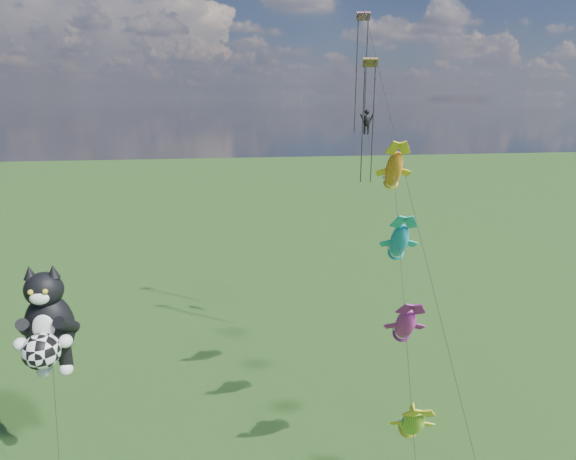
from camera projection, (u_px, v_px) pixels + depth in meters
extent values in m
cylinder|color=black|center=(57.00, 437.00, 23.18)|extent=(0.48, 2.68, 6.70)
ellipsoid|color=black|center=(50.00, 327.00, 23.40)|extent=(2.57, 2.21, 3.36)
ellipsoid|color=black|center=(44.00, 290.00, 22.77)|extent=(2.01, 1.87, 1.70)
cone|color=black|center=(29.00, 272.00, 22.46)|extent=(0.67, 0.67, 0.63)
cone|color=black|center=(53.00, 271.00, 22.61)|extent=(0.67, 0.67, 0.63)
ellipsoid|color=white|center=(39.00, 298.00, 22.16)|extent=(0.94, 0.57, 0.61)
ellipsoid|color=white|center=(44.00, 328.00, 22.56)|extent=(1.10, 0.55, 1.39)
sphere|color=gold|center=(30.00, 292.00, 21.95)|extent=(0.25, 0.25, 0.25)
sphere|color=gold|center=(45.00, 292.00, 22.04)|extent=(0.25, 0.25, 0.25)
sphere|color=white|center=(20.00, 344.00, 22.27)|extent=(0.63, 0.63, 0.63)
sphere|color=white|center=(66.00, 341.00, 22.55)|extent=(0.63, 0.63, 0.63)
sphere|color=white|center=(44.00, 371.00, 23.76)|extent=(0.67, 0.67, 0.67)
sphere|color=white|center=(66.00, 369.00, 23.91)|extent=(0.67, 0.67, 0.67)
sphere|color=white|center=(42.00, 351.00, 22.18)|extent=(1.69, 1.69, 1.69)
cylinder|color=black|center=(404.00, 308.00, 23.87)|extent=(3.12, 15.54, 18.13)
ellipsoid|color=green|center=(413.00, 422.00, 21.56)|extent=(1.42, 2.69, 2.73)
ellipsoid|color=#D8339D|center=(405.00, 324.00, 23.52)|extent=(1.42, 2.69, 2.73)
ellipsoid|color=#1978BF|center=(399.00, 241.00, 25.48)|extent=(1.42, 2.69, 2.73)
ellipsoid|color=red|center=(394.00, 169.00, 27.43)|extent=(1.42, 2.69, 2.73)
cylinder|color=black|center=(413.00, 205.00, 29.79)|extent=(2.24, 16.95, 25.45)
cube|color=#3A9C19|center=(370.00, 62.00, 32.36)|extent=(1.01, 0.55, 0.60)
cylinder|color=black|center=(363.00, 125.00, 33.41)|extent=(0.08, 0.08, 8.32)
cylinder|color=black|center=(372.00, 125.00, 33.50)|extent=(0.08, 0.08, 8.32)
cube|color=#2C2EBD|center=(363.00, 16.00, 34.53)|extent=(1.02, 0.54, 0.58)
cylinder|color=black|center=(356.00, 78.00, 35.59)|extent=(0.08, 0.08, 8.45)
cylinder|color=black|center=(366.00, 78.00, 35.68)|extent=(0.08, 0.08, 8.45)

